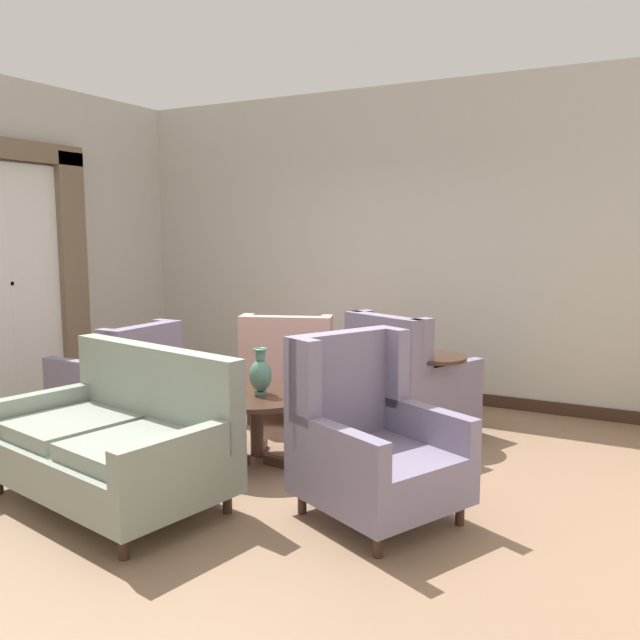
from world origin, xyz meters
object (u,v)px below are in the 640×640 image
at_px(armchair_near_window, 407,385).
at_px(armchair_foreground_right, 121,385).
at_px(armchair_near_sideboard, 370,443).
at_px(side_table, 433,390).
at_px(porcelain_vase, 261,374).
at_px(armchair_far_left, 290,374).
at_px(coffee_table, 257,405).
at_px(settee, 116,441).

height_order(armchair_near_window, armchair_foreground_right, armchair_near_window).
relative_size(armchair_near_sideboard, armchair_foreground_right, 1.17).
bearing_deg(armchair_near_window, side_table, -171.33).
bearing_deg(side_table, porcelain_vase, -130.73).
relative_size(porcelain_vase, armchair_far_left, 0.32).
relative_size(armchair_near_window, armchair_foreground_right, 1.18).
xyz_separation_m(armchair_far_left, side_table, (1.41, -0.04, 0.02)).
bearing_deg(armchair_near_window, armchair_foreground_right, 48.26).
relative_size(armchair_far_left, armchair_near_sideboard, 0.96).
relative_size(coffee_table, armchair_far_left, 0.85).
bearing_deg(armchair_near_window, settee, 84.50).
bearing_deg(armchair_near_window, coffee_table, 79.32).
height_order(armchair_far_left, side_table, armchair_far_left).
xyz_separation_m(coffee_table, settee, (-0.40, -1.04, -0.05)).
distance_m(settee, side_table, 2.59).
xyz_separation_m(coffee_table, armchair_far_left, (-0.39, 1.16, -0.02)).
distance_m(settee, armchair_near_window, 2.51).
height_order(coffee_table, settee, settee).
distance_m(porcelain_vase, side_table, 1.51).
xyz_separation_m(armchair_near_window, armchair_near_sideboard, (0.38, -1.64, 0.02)).
bearing_deg(settee, coffee_table, 79.75).
distance_m(coffee_table, armchair_far_left, 1.22).
relative_size(coffee_table, settee, 0.52).
xyz_separation_m(armchair_far_left, armchair_near_sideboard, (1.53, -1.63, 0.03)).
distance_m(armchair_far_left, armchair_foreground_right, 1.53).
relative_size(porcelain_vase, side_table, 0.49).
distance_m(coffee_table, side_table, 1.51).
bearing_deg(armchair_near_sideboard, coffee_table, 92.74).
xyz_separation_m(porcelain_vase, armchair_far_left, (-0.43, 1.17, -0.26)).
distance_m(porcelain_vase, armchair_near_sideboard, 1.21).
bearing_deg(armchair_foreground_right, porcelain_vase, 87.39).
bearing_deg(coffee_table, porcelain_vase, -10.37).
relative_size(armchair_near_window, armchair_near_sideboard, 1.01).
height_order(armchair_foreground_right, side_table, armchair_foreground_right).
bearing_deg(armchair_foreground_right, armchair_near_sideboard, 79.02).
height_order(porcelain_vase, side_table, porcelain_vase).
bearing_deg(coffee_table, armchair_far_left, 108.62).
height_order(coffee_table, side_table, side_table).
xyz_separation_m(armchair_near_sideboard, armchair_foreground_right, (-2.62, 0.55, -0.04)).
bearing_deg(side_table, armchair_near_window, 166.50).
bearing_deg(porcelain_vase, armchair_near_window, 58.85).
bearing_deg(armchair_near_sideboard, armchair_far_left, 68.23).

